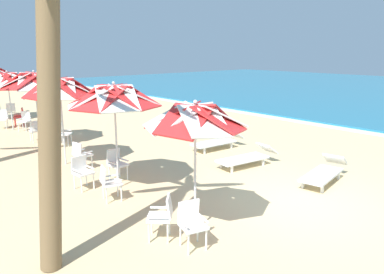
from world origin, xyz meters
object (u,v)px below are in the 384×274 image
object	(u,v)px
plastic_chair_1	(192,222)
sun_lounger_2	(248,157)
sun_lounger_3	(218,141)
plastic_chair_3	(109,181)
beach_umbrella_4	(7,80)
plastic_chair_4	(82,170)
plastic_chair_11	(20,116)
sun_lounger_1	(324,172)
plastic_chair_8	(36,129)
beach_umbrella_1	(114,97)
plastic_chair_7	(53,130)
plastic_chair_12	(11,110)
plastic_chair_10	(25,120)
plastic_chair_2	(116,162)
palm_tree_0	(47,66)
plastic_chair_6	(63,133)
plastic_chair_9	(2,118)
beach_umbrella_0	(195,118)
plastic_chair_0	(163,214)
plastic_chair_5	(81,154)
beach_umbrella_3	(34,81)
beach_umbrella_2	(60,88)

from	to	relation	value
plastic_chair_1	sun_lounger_2	bearing A→B (deg)	118.54
plastic_chair_1	sun_lounger_3	size ratio (longest dim) A/B	0.40
plastic_chair_3	beach_umbrella_4	world-z (taller)	beach_umbrella_4
plastic_chair_4	plastic_chair_11	bearing A→B (deg)	171.68
sun_lounger_1	plastic_chair_8	bearing A→B (deg)	-156.34
beach_umbrella_1	sun_lounger_2	size ratio (longest dim) A/B	1.26
plastic_chair_7	sun_lounger_1	bearing A→B (deg)	22.63
plastic_chair_12	sun_lounger_2	bearing A→B (deg)	13.16
plastic_chair_8	plastic_chair_10	xyz separation A→B (m)	(-2.42, 0.33, 0.00)
beach_umbrella_4	beach_umbrella_1	bearing A→B (deg)	-0.72
plastic_chair_2	plastic_chair_4	world-z (taller)	same
plastic_chair_11	palm_tree_0	world-z (taller)	palm_tree_0
sun_lounger_3	plastic_chair_1	bearing A→B (deg)	-49.60
beach_umbrella_4	sun_lounger_2	size ratio (longest dim) A/B	1.21
plastic_chair_6	sun_lounger_2	xyz separation A→B (m)	(6.29, 3.28, -0.22)
beach_umbrella_1	sun_lounger_3	world-z (taller)	beach_umbrella_1
plastic_chair_2	sun_lounger_3	xyz separation A→B (m)	(-0.42, 4.47, -0.22)
plastic_chair_8	plastic_chair_9	distance (m)	3.62
sun_lounger_2	sun_lounger_3	distance (m)	2.18
beach_umbrella_0	plastic_chair_2	xyz separation A→B (m)	(-3.66, 0.36, -1.79)
plastic_chair_0	plastic_chair_12	distance (m)	15.30
plastic_chair_7	beach_umbrella_4	size ratio (longest dim) A/B	0.32
plastic_chair_3	sun_lounger_1	xyz separation A→B (m)	(2.76, 5.07, -0.22)
plastic_chair_2	beach_umbrella_4	size ratio (longest dim) A/B	0.32
plastic_chair_2	plastic_chair_10	distance (m)	8.33
plastic_chair_10	beach_umbrella_1	bearing A→B (deg)	-3.12
plastic_chair_6	plastic_chair_7	distance (m)	0.69
plastic_chair_5	plastic_chair_10	size ratio (longest dim) A/B	1.00
beach_umbrella_0	sun_lounger_3	world-z (taller)	beach_umbrella_0
plastic_chair_2	plastic_chair_7	world-z (taller)	same
beach_umbrella_3	plastic_chair_2	bearing A→B (deg)	1.92
plastic_chair_0	sun_lounger_1	bearing A→B (deg)	85.04
beach_umbrella_0	plastic_chair_0	world-z (taller)	beach_umbrella_0
beach_umbrella_1	plastic_chair_12	bearing A→B (deg)	175.93
plastic_chair_1	plastic_chair_4	distance (m)	4.07
plastic_chair_1	plastic_chair_6	size ratio (longest dim) A/B	1.00
plastic_chair_6	sun_lounger_3	size ratio (longest dim) A/B	0.40
plastic_chair_0	plastic_chair_5	xyz separation A→B (m)	(-4.96, 0.68, 0.00)
plastic_chair_7	sun_lounger_3	distance (m)	6.45
plastic_chair_9	beach_umbrella_4	bearing A→B (deg)	21.64
beach_umbrella_4	plastic_chair_12	world-z (taller)	beach_umbrella_4
plastic_chair_4	sun_lounger_1	size ratio (longest dim) A/B	0.39
palm_tree_0	beach_umbrella_3	bearing A→B (deg)	162.81
sun_lounger_1	plastic_chair_7	bearing A→B (deg)	-157.37
plastic_chair_6	beach_umbrella_3	bearing A→B (deg)	-141.96
plastic_chair_8	plastic_chair_12	size ratio (longest dim) A/B	1.00
beach_umbrella_3	plastic_chair_6	distance (m)	2.16
beach_umbrella_2	palm_tree_0	bearing A→B (deg)	-23.27
plastic_chair_7	plastic_chair_0	bearing A→B (deg)	-8.58
plastic_chair_5	beach_umbrella_3	size ratio (longest dim) A/B	0.31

